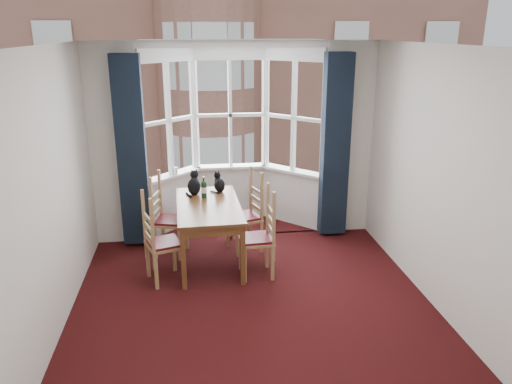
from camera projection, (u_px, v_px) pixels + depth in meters
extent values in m
plane|color=black|center=(255.00, 314.00, 5.40)|extent=(4.50, 4.50, 0.00)
plane|color=white|center=(255.00, 45.00, 4.52)|extent=(4.50, 4.50, 0.00)
plane|color=silver|center=(46.00, 200.00, 4.71)|extent=(0.00, 4.50, 4.50)
plane|color=silver|center=(445.00, 184.00, 5.21)|extent=(0.00, 4.50, 4.50)
plane|color=silver|center=(306.00, 313.00, 2.84)|extent=(4.00, 0.00, 4.00)
cube|color=silver|center=(116.00, 146.00, 6.88)|extent=(0.70, 0.12, 2.80)
cube|color=silver|center=(347.00, 140.00, 7.28)|extent=(0.70, 0.12, 2.80)
cube|color=black|center=(132.00, 152.00, 6.75)|extent=(0.38, 0.22, 2.60)
cube|color=black|center=(335.00, 146.00, 7.10)|extent=(0.38, 0.22, 2.60)
cube|color=brown|center=(208.00, 206.00, 6.39)|extent=(0.84, 1.52, 0.04)
cube|color=brown|center=(184.00, 260.00, 5.81)|extent=(0.06, 0.06, 0.77)
cube|color=brown|center=(181.00, 217.00, 7.12)|extent=(0.06, 0.06, 0.77)
cube|color=brown|center=(243.00, 255.00, 5.92)|extent=(0.06, 0.06, 0.77)
cube|color=brown|center=(230.00, 214.00, 7.22)|extent=(0.06, 0.06, 0.77)
cube|color=#A17C4E|center=(164.00, 244.00, 6.00)|extent=(0.52, 0.53, 0.06)
cube|color=#520E12|center=(164.00, 243.00, 6.00)|extent=(0.47, 0.48, 0.03)
cube|color=#A17C4E|center=(170.00, 221.00, 6.71)|extent=(0.49, 0.51, 0.06)
cube|color=#520E12|center=(170.00, 220.00, 6.71)|extent=(0.44, 0.46, 0.03)
cube|color=#A17C4E|center=(256.00, 239.00, 6.13)|extent=(0.42, 0.44, 0.06)
cube|color=#520E12|center=(256.00, 238.00, 6.13)|extent=(0.38, 0.40, 0.03)
cube|color=#A17C4E|center=(244.00, 217.00, 6.85)|extent=(0.51, 0.52, 0.06)
cube|color=#520E12|center=(244.00, 216.00, 6.84)|extent=(0.46, 0.47, 0.03)
ellipsoid|color=black|center=(194.00, 187.00, 6.73)|extent=(0.20, 0.25, 0.23)
sphere|color=black|center=(194.00, 175.00, 6.76)|extent=(0.12, 0.12, 0.11)
cone|color=black|center=(192.00, 171.00, 6.74)|extent=(0.04, 0.04, 0.05)
cone|color=black|center=(196.00, 171.00, 6.74)|extent=(0.04, 0.04, 0.05)
ellipsoid|color=black|center=(220.00, 185.00, 6.84)|extent=(0.21, 0.24, 0.20)
sphere|color=black|center=(217.00, 175.00, 6.86)|extent=(0.12, 0.12, 0.09)
cone|color=black|center=(215.00, 172.00, 6.84)|extent=(0.04, 0.04, 0.04)
cone|color=black|center=(219.00, 172.00, 6.86)|extent=(0.04, 0.04, 0.04)
cylinder|color=black|center=(204.00, 190.00, 6.60)|extent=(0.07, 0.07, 0.21)
sphere|color=black|center=(204.00, 183.00, 6.57)|extent=(0.07, 0.07, 0.07)
cylinder|color=black|center=(204.00, 180.00, 6.56)|extent=(0.03, 0.03, 0.09)
cylinder|color=gold|center=(204.00, 177.00, 6.55)|extent=(0.03, 0.03, 0.02)
cylinder|color=silver|center=(204.00, 190.00, 6.60)|extent=(0.07, 0.07, 0.08)
cylinder|color=white|center=(176.00, 171.00, 7.45)|extent=(0.06, 0.06, 0.11)
plane|color=#333335|center=(200.00, 153.00, 37.65)|extent=(80.00, 80.00, 0.00)
cube|color=#A16653|center=(206.00, 84.00, 18.51)|extent=(18.00, 6.00, 14.00)
cylinder|color=#A16653|center=(209.00, 94.00, 15.68)|extent=(3.20, 3.20, 14.00)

